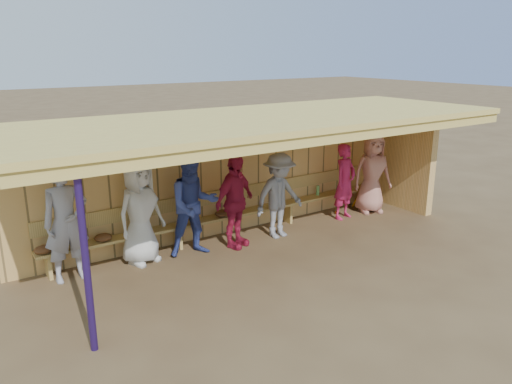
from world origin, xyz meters
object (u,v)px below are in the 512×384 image
(player_a, at_px, (66,223))
(player_b, at_px, (140,212))
(bench, at_px, (235,208))
(player_d, at_px, (235,202))
(player_h, at_px, (372,173))
(player_e, at_px, (279,196))
(player_g, at_px, (345,182))
(player_c, at_px, (194,205))

(player_a, relative_size, player_b, 1.06)
(player_a, xyz_separation_m, bench, (3.31, 0.31, -0.44))
(player_d, xyz_separation_m, player_h, (3.67, 0.06, 0.02))
(player_b, relative_size, player_h, 1.01)
(player_a, xyz_separation_m, player_e, (3.93, -0.34, -0.12))
(player_h, bearing_deg, player_g, -160.76)
(player_a, height_order, player_d, player_a)
(player_c, distance_m, player_e, 1.79)
(player_h, bearing_deg, player_b, -161.86)
(player_b, bearing_deg, player_a, 162.04)
(player_c, xyz_separation_m, player_h, (4.47, -0.04, -0.03))
(player_e, relative_size, player_h, 0.94)
(player_b, distance_m, player_e, 2.73)
(player_a, relative_size, bench, 0.25)
(player_b, bearing_deg, bench, -9.88)
(player_e, xyz_separation_m, bench, (-0.62, 0.65, -0.32))
(player_b, bearing_deg, player_g, -20.94)
(player_g, distance_m, player_h, 0.82)
(player_a, height_order, player_g, player_a)
(player_g, bearing_deg, player_e, 171.16)
(bench, bearing_deg, player_d, -121.03)
(player_d, relative_size, player_h, 0.98)
(player_d, bearing_deg, player_a, 152.49)
(player_e, bearing_deg, player_a, 171.96)
(player_d, bearing_deg, player_c, 151.10)
(player_e, bearing_deg, player_d, 174.15)
(player_d, distance_m, player_g, 2.86)
(player_b, distance_m, bench, 2.14)
(player_c, relative_size, player_e, 1.11)
(player_c, bearing_deg, player_h, 9.83)
(player_g, height_order, player_h, player_h)
(player_b, bearing_deg, player_h, -20.74)
(player_d, bearing_deg, bench, 37.12)
(player_h, bearing_deg, player_e, -157.05)
(player_h, relative_size, bench, 0.24)
(player_c, distance_m, player_d, 0.81)
(player_a, bearing_deg, player_d, -8.45)
(player_a, distance_m, bench, 3.35)
(player_a, relative_size, player_g, 1.17)
(player_g, xyz_separation_m, bench, (-2.50, 0.52, -0.30))
(player_e, distance_m, bench, 0.95)
(player_e, bearing_deg, player_h, -0.81)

